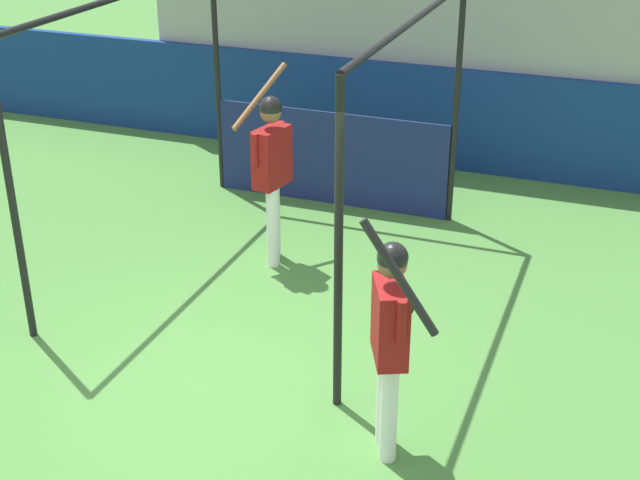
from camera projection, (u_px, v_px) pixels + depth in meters
The scene contains 6 objects.
ground_plane at pixel (212, 390), 7.51m from camera, with size 60.00×60.00×0.00m, color #477F38.
outfield_wall at pixel (405, 114), 12.15m from camera, with size 24.00×0.12×1.39m.
bleacher_section at pixel (438, 28), 13.19m from camera, with size 7.60×3.20×3.07m.
batting_cage at pixel (305, 125), 9.89m from camera, with size 3.08×4.02×2.79m.
player_batter at pixel (272, 163), 9.23m from camera, with size 0.59×0.97×2.01m.
player_waiting at pixel (390, 331), 6.33m from camera, with size 0.62×0.65×2.06m.
Camera 1 is at (3.06, -5.50, 4.38)m, focal length 50.00 mm.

